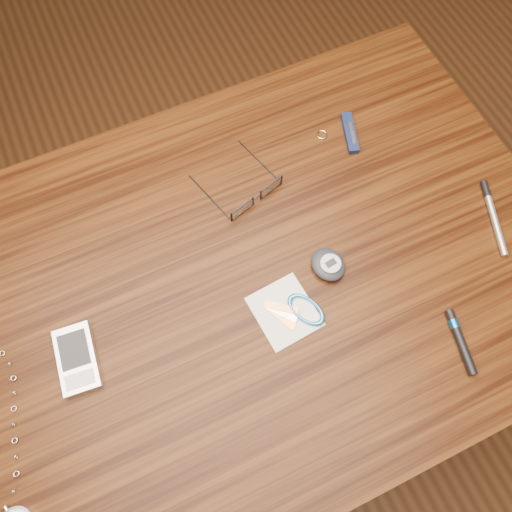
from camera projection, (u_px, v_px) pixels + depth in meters
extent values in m
plane|color=#472814|center=(252.00, 366.00, 1.46)|extent=(3.80, 3.80, 0.00)
cube|color=#331908|center=(249.00, 279.00, 0.78)|extent=(1.00, 0.70, 0.03)
cylinder|color=#4C2814|center=(494.00, 374.00, 1.10)|extent=(0.05, 0.05, 0.71)
cylinder|color=#4C2814|center=(23.00, 301.00, 1.16)|extent=(0.05, 0.05, 0.71)
cylinder|color=#4C2814|center=(360.00, 164.00, 1.31)|extent=(0.05, 0.05, 0.71)
cube|color=black|center=(242.00, 209.00, 0.80)|extent=(0.05, 0.01, 0.02)
cube|color=silver|center=(242.00, 209.00, 0.80)|extent=(0.04, 0.01, 0.02)
cylinder|color=black|center=(210.00, 198.00, 0.82)|extent=(0.03, 0.11, 0.00)
cube|color=black|center=(271.00, 187.00, 0.81)|extent=(0.05, 0.01, 0.02)
cube|color=silver|center=(271.00, 187.00, 0.81)|extent=(0.04, 0.01, 0.02)
cylinder|color=black|center=(260.00, 161.00, 0.85)|extent=(0.03, 0.11, 0.00)
cube|color=black|center=(257.00, 197.00, 0.80)|extent=(0.01, 0.01, 0.00)
torus|color=#CDBC6B|center=(322.00, 135.00, 0.87)|extent=(0.02, 0.02, 0.00)
cylinder|color=silver|center=(6.00, 509.00, 0.64)|extent=(0.01, 0.01, 0.01)
torus|color=silver|center=(13.00, 491.00, 0.65)|extent=(0.01, 0.01, 0.01)
torus|color=silver|center=(16.00, 474.00, 0.66)|extent=(0.01, 0.01, 0.00)
torus|color=silver|center=(16.00, 457.00, 0.66)|extent=(0.01, 0.01, 0.01)
torus|color=silver|center=(15.00, 441.00, 0.67)|extent=(0.01, 0.01, 0.00)
torus|color=silver|center=(14.00, 424.00, 0.68)|extent=(0.01, 0.01, 0.01)
torus|color=silver|center=(14.00, 409.00, 0.69)|extent=(0.01, 0.01, 0.00)
torus|color=silver|center=(14.00, 393.00, 0.70)|extent=(0.01, 0.00, 0.01)
torus|color=silver|center=(13.00, 378.00, 0.70)|extent=(0.01, 0.01, 0.00)
torus|color=silver|center=(10.00, 364.00, 0.71)|extent=(0.01, 0.00, 0.01)
torus|color=silver|center=(2.00, 353.00, 0.72)|extent=(0.01, 0.01, 0.00)
cube|color=silver|center=(77.00, 359.00, 0.71)|extent=(0.06, 0.10, 0.01)
cube|color=black|center=(74.00, 350.00, 0.71)|extent=(0.05, 0.06, 0.00)
cube|color=#AEAFB6|center=(80.00, 379.00, 0.69)|extent=(0.04, 0.03, 0.00)
ellipsoid|color=black|center=(328.00, 264.00, 0.76)|extent=(0.06, 0.06, 0.02)
cylinder|color=#A6A8AF|center=(331.00, 264.00, 0.75)|extent=(0.03, 0.03, 0.00)
cube|color=black|center=(331.00, 263.00, 0.75)|extent=(0.02, 0.01, 0.00)
cube|color=white|center=(284.00, 311.00, 0.74)|extent=(0.09, 0.10, 0.00)
torus|color=#2B76B8|center=(306.00, 310.00, 0.74)|extent=(0.07, 0.07, 0.01)
cube|color=#A6713B|center=(281.00, 317.00, 0.74)|extent=(0.03, 0.05, 0.00)
cube|color=silver|center=(281.00, 312.00, 0.74)|extent=(0.04, 0.05, 0.00)
cube|color=#9B6A37|center=(281.00, 307.00, 0.74)|extent=(0.05, 0.04, 0.00)
cube|color=#0C1536|center=(350.00, 133.00, 0.86)|extent=(0.04, 0.08, 0.01)
cube|color=silver|center=(352.00, 133.00, 0.86)|extent=(0.02, 0.04, 0.00)
cylinder|color=silver|center=(494.00, 217.00, 0.80)|extent=(0.06, 0.13, 0.01)
cylinder|color=black|center=(486.00, 189.00, 0.82)|extent=(0.02, 0.03, 0.01)
cylinder|color=black|center=(461.00, 342.00, 0.72)|extent=(0.03, 0.10, 0.01)
cylinder|color=#104E9C|center=(454.00, 324.00, 0.73)|extent=(0.02, 0.02, 0.01)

